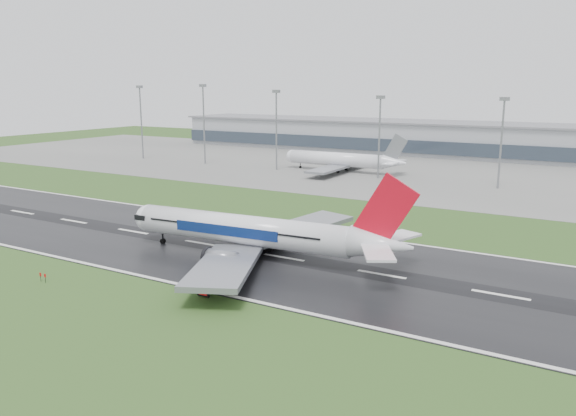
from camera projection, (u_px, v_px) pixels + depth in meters
The scene contains 12 objects.
ground at pixel (133, 232), 128.54m from camera, with size 520.00×520.00×0.00m, color #28481A.
runway at pixel (133, 232), 128.53m from camera, with size 400.00×45.00×0.10m, color black.
apron at pixel (353, 166), 234.27m from camera, with size 400.00×130.00×0.08m, color slate.
terminal at pixel (402, 137), 283.44m from camera, with size 240.00×36.00×15.00m, color #8F939A.
main_airliner at pixel (260, 214), 106.98m from camera, with size 58.89×56.08×17.39m, color white, non-canonical shape.
parked_airliner at pixel (341, 152), 217.82m from camera, with size 51.30×47.76×15.04m, color white, non-canonical shape.
runway_sign at pixel (203, 294), 88.43m from camera, with size 2.30×0.26×1.04m, color black, non-canonical shape.
floodmast_0 at pixel (141, 124), 255.84m from camera, with size 0.64×0.64×31.78m, color gray.
floodmast_1 at pixel (204, 126), 238.17m from camera, with size 0.64×0.64×32.30m, color gray.
floodmast_2 at pixel (276, 132), 220.83m from camera, with size 0.64×0.64×30.06m, color gray.
floodmast_3 at pixel (379, 139), 200.07m from camera, with size 0.64×0.64×28.24m, color gray.
floodmast_4 at pixel (501, 145), 179.88m from camera, with size 0.64×0.64×28.08m, color gray.
Camera 1 is at (93.04, -89.98, 32.47)m, focal length 35.12 mm.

